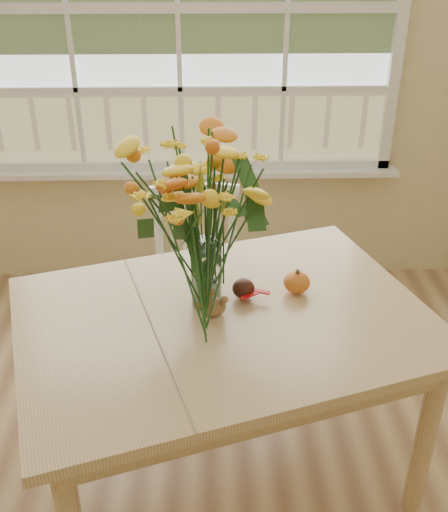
{
  "coord_description": "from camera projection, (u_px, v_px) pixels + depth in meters",
  "views": [
    {
      "loc": [
        0.16,
        -0.99,
        1.92
      ],
      "look_at": [
        0.2,
        0.73,
        0.96
      ],
      "focal_mm": 42.0,
      "sensor_mm": 36.0,
      "label": 1
    }
  ],
  "objects": [
    {
      "name": "dark_gourd",
      "position": [
        243.0,
        289.0,
        2.13
      ],
      "size": [
        0.12,
        0.08,
        0.07
      ],
      "color": "#38160F",
      "rests_on": "dining_table"
    },
    {
      "name": "wall_back",
      "position": [
        179.0,
        48.0,
        3.1
      ],
      "size": [
        4.0,
        0.02,
        2.7
      ],
      "primitive_type": "cube",
      "color": "beige",
      "rests_on": "floor"
    },
    {
      "name": "window",
      "position": [
        178.0,
        12.0,
        2.98
      ],
      "size": [
        2.42,
        0.12,
        1.74
      ],
      "color": "silver",
      "rests_on": "wall_back"
    },
    {
      "name": "dining_table",
      "position": [
        224.0,
        336.0,
        2.1
      ],
      "size": [
        1.62,
        1.36,
        0.74
      ],
      "rotation": [
        0.0,
        0.0,
        0.31
      ],
      "color": "tan",
      "rests_on": "floor"
    },
    {
      "name": "windsor_chair",
      "position": [
        197.0,
        270.0,
        2.82
      ],
      "size": [
        0.41,
        0.4,
        0.87
      ],
      "rotation": [
        0.0,
        0.0,
        0.04
      ],
      "color": "white",
      "rests_on": "floor"
    },
    {
      "name": "pumpkin",
      "position": [
        297.0,
        283.0,
        2.16
      ],
      "size": [
        0.1,
        0.1,
        0.08
      ],
      "primitive_type": "ellipsoid",
      "color": "#C95517",
      "rests_on": "dining_table"
    },
    {
      "name": "turkey_figurine",
      "position": [
        214.0,
        307.0,
        2.02
      ],
      "size": [
        0.1,
        0.09,
        0.11
      ],
      "rotation": [
        0.0,
        0.0,
        0.32
      ],
      "color": "#CCB78C",
      "rests_on": "dining_table"
    },
    {
      "name": "flower_vase",
      "position": [
        205.0,
        210.0,
        1.94
      ],
      "size": [
        0.51,
        0.51,
        0.6
      ],
      "color": "white",
      "rests_on": "dining_table"
    }
  ]
}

